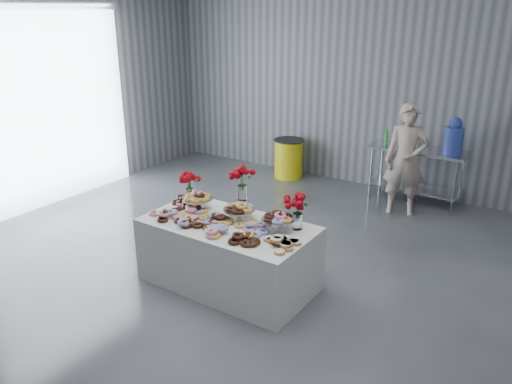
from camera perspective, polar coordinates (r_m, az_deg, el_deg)
ground at (r=5.54m, az=-5.15°, el=-12.22°), size 9.00×9.00×0.00m
room_walls at (r=4.91m, az=-8.25°, el=16.25°), size 8.04×9.04×4.02m
display_table at (r=5.64m, az=-3.17°, el=-7.10°), size 1.91×1.01×0.75m
prep_table at (r=8.32m, az=17.85°, el=2.91°), size 1.50×0.60×0.90m
donut_mounds at (r=5.43m, az=-3.57°, el=-3.37°), size 1.81×0.81×0.09m
cake_stand_left at (r=5.86m, az=-6.71°, el=-0.64°), size 0.36×0.36×0.17m
cake_stand_mid at (r=5.51m, az=-1.93°, el=-1.88°), size 0.36×0.36×0.17m
cake_stand_right at (r=5.26m, az=2.52°, el=-3.03°), size 0.36×0.36×0.17m
danish_pile at (r=4.96m, az=2.68°, el=-5.58°), size 0.48×0.48×0.11m
bouquet_left at (r=6.00m, az=-7.62°, el=1.42°), size 0.26×0.26×0.42m
bouquet_right at (r=5.25m, az=4.80°, el=-1.27°), size 0.26×0.26×0.42m
bouquet_center at (r=5.63m, az=-1.60°, el=1.22°), size 0.26×0.26×0.57m
water_jug at (r=8.08m, az=21.66°, el=5.85°), size 0.28×0.28×0.55m
drink_bottles at (r=8.20m, az=15.82°, el=5.90°), size 0.54×0.08×0.27m
person at (r=7.76m, az=16.73°, el=3.52°), size 0.71×0.57×1.68m
trash_barrel at (r=9.24m, az=3.74°, el=3.86°), size 0.56×0.56×0.72m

